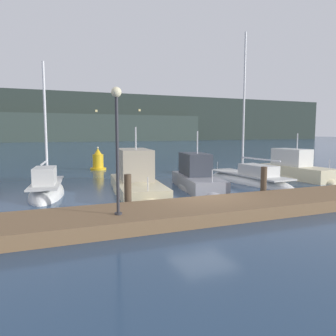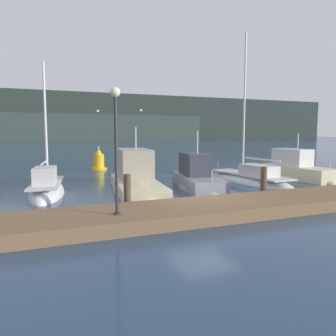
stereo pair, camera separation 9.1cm
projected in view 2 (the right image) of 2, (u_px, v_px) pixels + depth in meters
ground_plane at (202, 206)px, 13.71m from camera, size 400.00×400.00×0.00m
dock at (222, 208)px, 12.28m from camera, size 25.35×2.80×0.45m
mooring_pile_1 at (127, 193)px, 12.57m from camera, size 0.28×0.28×1.47m
mooring_pile_2 at (263, 183)px, 14.94m from camera, size 0.28×0.28×1.50m
sailboat_berth_2 at (47, 192)px, 16.04m from camera, size 2.29×5.49×7.17m
motorboat_berth_3 at (136, 184)px, 17.08m from camera, size 3.25×7.41×3.99m
motorboat_berth_4 at (197, 183)px, 17.86m from camera, size 2.87×5.88×3.73m
sailboat_berth_5 at (249, 180)px, 20.15m from camera, size 2.37×7.46×9.69m
motorboat_berth_6 at (297, 174)px, 21.73m from camera, size 2.24×5.80×3.62m
channel_buoy at (99, 161)px, 26.96m from camera, size 1.30×1.30×1.91m
dock_lamppost at (116, 130)px, 10.15m from camera, size 0.32×0.32×3.99m
hillside_backdrop at (45, 119)px, 117.78m from camera, size 240.00×23.00×17.55m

